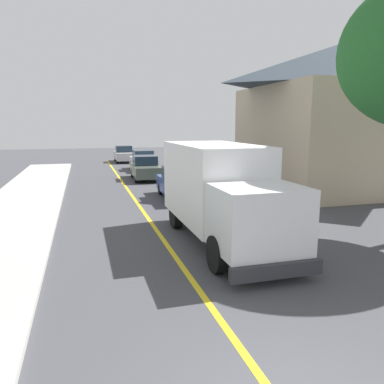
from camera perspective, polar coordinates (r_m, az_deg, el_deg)
name	(u,v)px	position (r m, az deg, el deg)	size (l,w,h in m)	color
centre_line_yellow	(155,227)	(14.39, -5.69, -5.37)	(0.16, 56.00, 0.01)	gold
box_truck	(221,189)	(12.39, 4.39, 0.47)	(2.41, 7.18, 3.20)	white
parked_car_near	(180,183)	(19.80, -1.87, 1.31)	(1.92, 4.45, 1.67)	#2D4793
parked_car_mid	(145,168)	(26.87, -7.08, 3.60)	(1.96, 4.46, 1.67)	#4C564C
parked_car_far	(143,161)	(32.47, -7.40, 4.73)	(1.84, 4.41, 1.67)	silver
parked_car_furthest	(124,154)	(39.73, -10.29, 5.65)	(1.85, 4.42, 1.67)	#B7B7BC
house_across_street	(341,115)	(24.29, 21.68, 10.85)	(10.80, 9.59, 8.49)	tan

